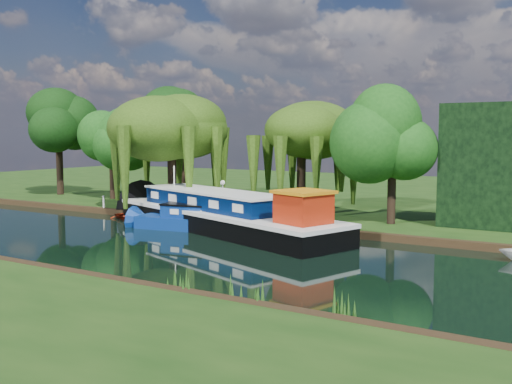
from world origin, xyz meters
The scene contains 15 objects.
ground centered at (0.00, 0.00, 0.00)m, with size 120.00×120.00×0.00m, color black.
far_bank centered at (0.00, 34.00, 0.23)m, with size 120.00×52.00×0.45m, color #17370F.
dutch_barge centered at (3.47, 6.24, 1.07)m, with size 20.75×11.12×4.30m.
narrowboat centered at (3.94, 5.83, 0.68)m, with size 13.19×4.18×1.90m.
red_dinghy centered at (-6.13, 7.09, 0.00)m, with size 1.95×2.73×0.57m, color #9F210B.
willow_left centered at (-4.48, 10.56, 6.78)m, with size 7.27×7.27×8.71m.
willow_right centered at (4.95, 14.94, 6.13)m, with size 6.39×6.39×7.79m.
tree_far_left centered at (-14.42, 13.86, 6.13)m, with size 5.15×5.15×8.30m.
tree_far_back centered at (-21.89, 13.96, 7.16)m, with size 5.73×5.73×9.64m.
tree_far_mid centered at (-8.84, 17.59, 7.11)m, with size 5.91×5.91×9.67m.
tree_far_right centered at (13.08, 12.28, 5.97)m, with size 4.90×4.90×8.03m.
conifer_hedge centered at (19.00, 14.00, 4.45)m, with size 6.00×3.00×8.00m, color black.
lamppost centered at (0.50, 10.50, 2.42)m, with size 0.36×0.36×2.56m.
mooring_posts centered at (-0.50, 8.40, 0.95)m, with size 19.16×0.16×1.00m.
reeds_near centered at (6.87, -7.57, 0.55)m, with size 33.70×1.50×1.10m.
Camera 1 is at (24.99, -25.16, 6.35)m, focal length 40.00 mm.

